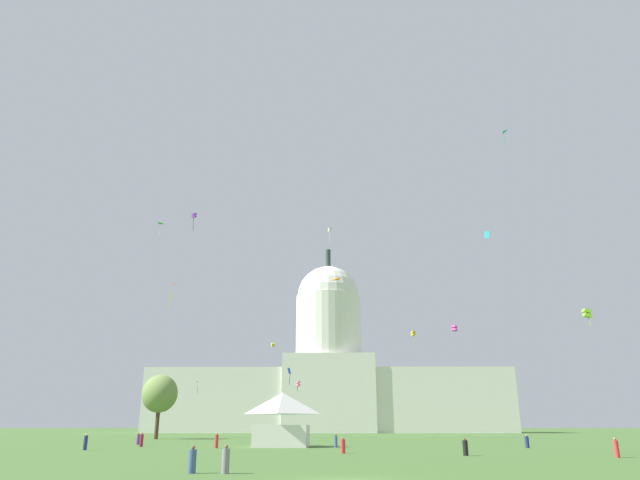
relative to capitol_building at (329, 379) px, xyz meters
name	(u,v)px	position (x,y,z in m)	size (l,w,h in m)	color
capitol_building	(329,379)	(0.00, 0.00, 0.00)	(117.25, 24.93, 62.17)	silver
event_tent	(282,419)	(-6.13, -119.10, -13.74)	(7.03, 6.56, 6.38)	white
tree_west_near	(160,394)	(-32.31, -82.22, -8.93)	(9.65, 9.45, 11.63)	#4C3823
person_red_front_center	(343,446)	(0.92, -134.88, -16.37)	(0.60, 0.60, 1.47)	red
person_navy_edge_east	(85,442)	(-26.47, -128.06, -16.25)	(0.52, 0.52, 1.69)	navy
person_purple_back_left	(138,439)	(-26.20, -111.40, -16.33)	(0.58, 0.58, 1.54)	#703D93
person_maroon_lawn_far_right	(142,440)	(-23.35, -118.91, -16.27)	(0.51, 0.51, 1.66)	maroon
person_black_near_tent	(465,448)	(11.61, -138.75, -16.36)	(0.64, 0.64, 1.48)	black
person_navy_mid_left	(527,442)	(22.73, -121.90, -16.36)	(0.55, 0.55, 1.50)	navy
person_red_edge_west	(217,441)	(-13.38, -122.85, -16.24)	(0.58, 0.58, 1.71)	red
person_black_front_left	(284,439)	(-6.58, -108.25, -16.34)	(0.58, 0.58, 1.52)	black
person_red_front_right	(616,449)	(23.38, -141.70, -16.31)	(0.56, 0.56, 1.58)	red
person_denim_near_tree_east	(192,461)	(-8.20, -157.45, -16.36)	(0.62, 0.62, 1.49)	#3D5684
person_grey_deep_crowd	(226,461)	(-6.28, -157.60, -16.34)	(0.61, 0.61, 1.53)	gray
person_denim_near_tree_west	(336,441)	(0.45, -121.09, -16.33)	(0.52, 0.52, 1.52)	#3D5684
kite_magenta_mid	(454,328)	(24.08, -83.49, 3.20)	(1.21, 1.22, 1.11)	#D1339E
kite_gold_mid	(413,334)	(22.68, -40.74, 8.77)	(1.41, 1.43, 3.67)	gold
kite_black_low	(199,383)	(-36.99, -28.87, -3.29)	(1.00, 1.48, 3.19)	black
kite_green_high	(158,226)	(-34.52, -85.67, 23.59)	(1.35, 1.49, 2.30)	green
kite_violet_high	(194,216)	(-24.24, -98.32, 21.04)	(0.91, 0.93, 3.32)	purple
kite_lime_low	(587,313)	(34.94, -115.56, -0.05)	(1.03, 0.95, 2.37)	#8CD133
kite_cyan_high	(487,235)	(32.31, -82.89, 22.48)	(0.91, 0.96, 1.53)	#33BCDB
kite_yellow_mid	(273,345)	(-14.41, -47.69, 4.89)	(1.07, 1.11, 1.03)	yellow
kite_blue_low	(289,372)	(-7.10, -92.55, -5.79)	(0.62, 1.03, 2.85)	blue
kite_pink_low	(298,384)	(-7.25, -59.88, -5.62)	(1.22, 1.22, 2.31)	pink
kite_turquoise_high	(503,133)	(34.76, -92.01, 40.73)	(0.87, 1.57, 2.83)	teal
kite_orange_mid	(339,283)	(1.27, -110.91, 5.53)	(1.60, 1.82, 0.24)	orange
kite_red_mid	(171,288)	(-21.53, -118.36, 2.93)	(1.14, 0.84, 3.09)	red
kite_white_high	(330,230)	(0.38, -48.61, 35.80)	(1.26, 1.22, 4.32)	white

